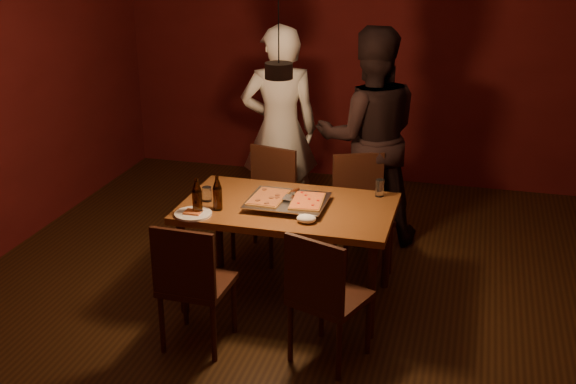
% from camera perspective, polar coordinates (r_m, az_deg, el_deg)
% --- Properties ---
extents(room_shell, '(6.00, 6.00, 6.00)m').
position_cam_1_polar(room_shell, '(4.73, -0.71, 5.40)').
color(room_shell, '#38220F').
rests_on(room_shell, ground).
extents(dining_table, '(1.50, 0.90, 0.75)m').
position_cam_1_polar(dining_table, '(5.15, 0.00, -1.81)').
color(dining_table, brown).
rests_on(dining_table, floor).
extents(chair_far_left, '(0.50, 0.50, 0.49)m').
position_cam_1_polar(chair_far_left, '(5.96, -1.65, -0.02)').
color(chair_far_left, '#38190F').
rests_on(chair_far_left, floor).
extents(chair_far_right, '(0.56, 0.56, 0.49)m').
position_cam_1_polar(chair_far_right, '(5.82, 5.77, -0.64)').
color(chair_far_right, '#38190F').
rests_on(chair_far_right, floor).
extents(chair_near_left, '(0.43, 0.43, 0.49)m').
position_cam_1_polar(chair_near_left, '(4.64, -7.66, -6.56)').
color(chair_near_left, '#38190F').
rests_on(chair_near_left, floor).
extents(chair_near_right, '(0.54, 0.54, 0.49)m').
position_cam_1_polar(chair_near_right, '(4.46, 2.81, -7.60)').
color(chair_near_right, '#38190F').
rests_on(chair_near_right, floor).
extents(pizza_tray, '(0.56, 0.47, 0.05)m').
position_cam_1_polar(pizza_tray, '(5.09, -0.04, -0.87)').
color(pizza_tray, silver).
rests_on(pizza_tray, dining_table).
extents(pizza_meat, '(0.24, 0.37, 0.02)m').
position_cam_1_polar(pizza_meat, '(5.11, -1.55, -0.40)').
color(pizza_meat, maroon).
rests_on(pizza_meat, pizza_tray).
extents(pizza_cheese, '(0.24, 0.36, 0.02)m').
position_cam_1_polar(pizza_cheese, '(5.04, 1.53, -0.71)').
color(pizza_cheese, gold).
rests_on(pizza_cheese, pizza_tray).
extents(spatula, '(0.13, 0.25, 0.04)m').
position_cam_1_polar(spatula, '(5.09, 0.03, -0.43)').
color(spatula, silver).
rests_on(spatula, pizza_tray).
extents(beer_bottle_a, '(0.07, 0.07, 0.26)m').
position_cam_1_polar(beer_bottle_a, '(4.96, -7.19, -0.34)').
color(beer_bottle_a, black).
rests_on(beer_bottle_a, dining_table).
extents(beer_bottle_b, '(0.07, 0.07, 0.25)m').
position_cam_1_polar(beer_bottle_b, '(5.02, -5.60, -0.09)').
color(beer_bottle_b, black).
rests_on(beer_bottle_b, dining_table).
extents(water_glass_left, '(0.07, 0.07, 0.11)m').
position_cam_1_polar(water_glass_left, '(5.21, -6.42, -0.16)').
color(water_glass_left, silver).
rests_on(water_glass_left, dining_table).
extents(water_glass_right, '(0.06, 0.06, 0.13)m').
position_cam_1_polar(water_glass_right, '(5.30, 7.25, 0.31)').
color(water_glass_right, silver).
rests_on(water_glass_right, dining_table).
extents(plate_slice, '(0.26, 0.26, 0.03)m').
position_cam_1_polar(plate_slice, '(4.99, -7.51, -1.71)').
color(plate_slice, white).
rests_on(plate_slice, dining_table).
extents(napkin, '(0.13, 0.10, 0.06)m').
position_cam_1_polar(napkin, '(4.82, 1.46, -2.12)').
color(napkin, white).
rests_on(napkin, dining_table).
extents(diner_white, '(0.78, 0.64, 1.84)m').
position_cam_1_polar(diner_white, '(6.32, -0.66, 4.89)').
color(diner_white, silver).
rests_on(diner_white, floor).
extents(diner_dark, '(1.07, 0.93, 1.86)m').
position_cam_1_polar(diner_dark, '(6.12, 6.43, 4.33)').
color(diner_dark, black).
rests_on(diner_dark, floor).
extents(pendant_lamp, '(0.18, 0.18, 1.10)m').
position_cam_1_polar(pendant_lamp, '(4.64, -0.73, 9.69)').
color(pendant_lamp, black).
rests_on(pendant_lamp, ceiling).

